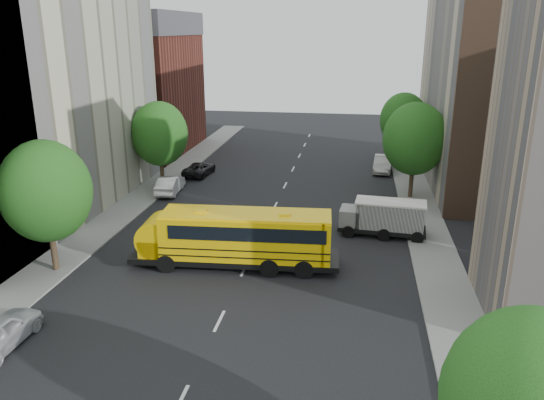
% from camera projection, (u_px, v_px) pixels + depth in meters
% --- Properties ---
extents(ground, '(120.00, 120.00, 0.00)m').
position_uv_depth(ground, '(251.00, 256.00, 33.61)').
color(ground, black).
rests_on(ground, ground).
extents(sidewalk_left, '(3.00, 80.00, 0.12)m').
position_uv_depth(sidewalk_left, '(115.00, 218.00, 40.02)').
color(sidewalk_left, slate).
rests_on(sidewalk_left, ground).
extents(sidewalk_right, '(3.00, 80.00, 0.12)m').
position_uv_depth(sidewalk_right, '(429.00, 236.00, 36.55)').
color(sidewalk_right, slate).
rests_on(sidewalk_right, ground).
extents(lane_markings, '(0.15, 64.00, 0.01)m').
position_uv_depth(lane_markings, '(275.00, 206.00, 43.00)').
color(lane_markings, silver).
rests_on(lane_markings, ground).
extents(building_left_cream, '(10.00, 26.00, 20.00)m').
position_uv_depth(building_left_cream, '(25.00, 82.00, 38.87)').
color(building_left_cream, beige).
rests_on(building_left_cream, ground).
extents(building_left_redbrick, '(10.00, 15.00, 13.00)m').
position_uv_depth(building_left_redbrick, '(144.00, 95.00, 60.61)').
color(building_left_redbrick, maroon).
rests_on(building_left_redbrick, ground).
extents(building_right_far, '(10.00, 22.00, 18.00)m').
position_uv_depth(building_right_far, '(493.00, 84.00, 46.89)').
color(building_right_far, '#C2AF97').
rests_on(building_right_far, ground).
extents(building_right_sidewall, '(10.10, 0.30, 18.00)m').
position_uv_depth(building_right_sidewall, '(530.00, 100.00, 36.56)').
color(building_right_sidewall, brown).
rests_on(building_right_sidewall, ground).
extents(street_tree_1, '(5.12, 5.12, 7.90)m').
position_uv_depth(street_tree_1, '(46.00, 191.00, 29.98)').
color(street_tree_1, '#38281C').
rests_on(street_tree_1, ground).
extents(street_tree_2, '(4.99, 4.99, 7.71)m').
position_uv_depth(street_tree_2, '(160.00, 134.00, 46.92)').
color(street_tree_2, '#38281C').
rests_on(street_tree_2, ground).
extents(street_tree_4, '(5.25, 5.25, 8.10)m').
position_uv_depth(street_tree_4, '(415.00, 139.00, 43.53)').
color(street_tree_4, '#38281C').
rests_on(street_tree_4, ground).
extents(street_tree_5, '(4.86, 4.86, 7.51)m').
position_uv_depth(street_tree_5, '(403.00, 120.00, 54.91)').
color(street_tree_5, '#38281C').
rests_on(street_tree_5, ground).
extents(school_bus, '(12.62, 3.71, 3.52)m').
position_uv_depth(school_bus, '(233.00, 236.00, 31.57)').
color(school_bus, black).
rests_on(school_bus, ground).
extents(safari_truck, '(6.06, 2.68, 2.52)m').
position_uv_depth(safari_truck, '(383.00, 217.00, 36.50)').
color(safari_truck, black).
rests_on(safari_truck, ground).
extents(parked_car_1, '(2.02, 4.77, 1.53)m').
position_uv_depth(parked_car_1, '(170.00, 185.00, 46.15)').
color(parked_car_1, silver).
rests_on(parked_car_1, ground).
extents(parked_car_2, '(2.55, 4.75, 1.27)m').
position_uv_depth(parked_car_2, '(199.00, 169.00, 51.88)').
color(parked_car_2, black).
rests_on(parked_car_2, ground).
extents(parked_car_5, '(2.14, 4.98, 1.60)m').
position_uv_depth(parked_car_5, '(383.00, 164.00, 53.09)').
color(parked_car_5, '#9B9B96').
rests_on(parked_car_5, ground).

